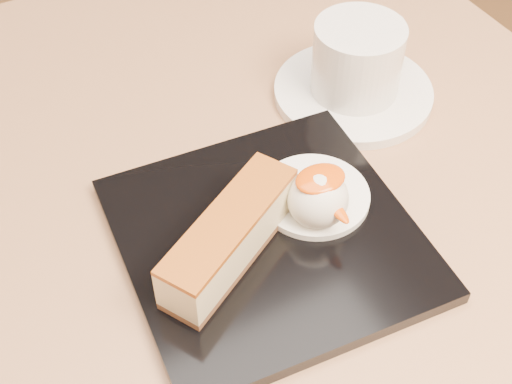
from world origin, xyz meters
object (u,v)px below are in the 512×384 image
saucer (353,92)px  dessert_plate (268,238)px  ice_cream_scoop (318,199)px  cheesecake (230,237)px  table (214,332)px  coffee_cup (359,57)px

saucer → dessert_plate: bearing=-142.9°
saucer → ice_cream_scoop: bearing=-133.5°
ice_cream_scoop → cheesecake: bearing=180.0°
dessert_plate → saucer: (0.16, 0.12, -0.00)m
ice_cream_scoop → saucer: ice_cream_scoop is taller
table → cheesecake: cheesecake is taller
table → dessert_plate: 0.17m
cheesecake → ice_cream_scoop: size_ratio=2.84×
dessert_plate → cheesecake: size_ratio=1.64×
table → cheesecake: bearing=-87.7°
cheesecake → saucer: 0.23m
coffee_cup → saucer: bearing=-180.0°
cheesecake → ice_cream_scoop: 0.08m
dessert_plate → cheesecake: bearing=-171.9°
cheesecake → saucer: bearing=2.7°
saucer → table: bearing=-156.9°
table → ice_cream_scoop: bearing=-28.3°
dessert_plate → table: bearing=135.2°
saucer → coffee_cup: 0.04m
dessert_plate → saucer: 0.20m
ice_cream_scoop → coffee_cup: size_ratio=0.43×
cheesecake → table: bearing=62.1°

